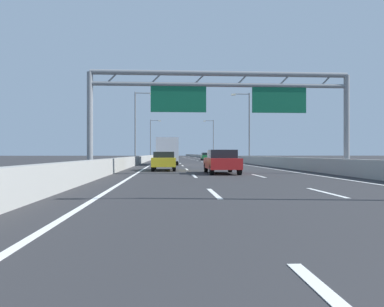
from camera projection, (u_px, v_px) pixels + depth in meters
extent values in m
plane|color=#2D2D30|center=(181.00, 158.00, 99.14)|extent=(260.00, 260.00, 0.00)
cube|color=white|center=(214.00, 193.00, 11.70)|extent=(0.16, 3.00, 0.01)
cube|color=white|center=(194.00, 176.00, 20.68)|extent=(0.16, 3.00, 0.01)
cube|color=white|center=(187.00, 169.00, 29.67)|extent=(0.16, 3.00, 0.01)
cube|color=white|center=(183.00, 166.00, 38.65)|extent=(0.16, 3.00, 0.01)
cube|color=white|center=(180.00, 163.00, 47.63)|extent=(0.16, 3.00, 0.01)
cube|color=white|center=(178.00, 162.00, 56.61)|extent=(0.16, 3.00, 0.01)
cube|color=white|center=(177.00, 161.00, 65.60)|extent=(0.16, 3.00, 0.01)
cube|color=white|center=(176.00, 160.00, 74.58)|extent=(0.16, 3.00, 0.01)
cube|color=white|center=(175.00, 159.00, 83.56)|extent=(0.16, 3.00, 0.01)
cube|color=white|center=(175.00, 159.00, 92.55)|extent=(0.16, 3.00, 0.01)
cube|color=white|center=(174.00, 158.00, 101.53)|extent=(0.16, 3.00, 0.01)
cube|color=white|center=(174.00, 158.00, 110.51)|extent=(0.16, 3.00, 0.01)
cube|color=white|center=(173.00, 158.00, 119.49)|extent=(0.16, 3.00, 0.01)
cube|color=white|center=(173.00, 157.00, 128.48)|extent=(0.16, 3.00, 0.01)
cube|color=white|center=(173.00, 157.00, 137.46)|extent=(0.16, 3.00, 0.01)
cube|color=white|center=(173.00, 157.00, 146.44)|extent=(0.16, 3.00, 0.01)
cube|color=white|center=(172.00, 157.00, 155.43)|extent=(0.16, 3.00, 0.01)
cube|color=white|center=(326.00, 193.00, 11.92)|extent=(0.16, 3.00, 0.01)
cube|color=white|center=(258.00, 176.00, 20.90)|extent=(0.16, 3.00, 0.01)
cube|color=white|center=(232.00, 169.00, 29.89)|extent=(0.16, 3.00, 0.01)
cube|color=white|center=(217.00, 166.00, 38.87)|extent=(0.16, 3.00, 0.01)
cube|color=white|center=(208.00, 163.00, 47.85)|extent=(0.16, 3.00, 0.01)
cube|color=white|center=(202.00, 162.00, 56.84)|extent=(0.16, 3.00, 0.01)
cube|color=white|center=(197.00, 161.00, 65.82)|extent=(0.16, 3.00, 0.01)
cube|color=white|center=(194.00, 160.00, 74.80)|extent=(0.16, 3.00, 0.01)
cube|color=white|center=(191.00, 159.00, 83.79)|extent=(0.16, 3.00, 0.01)
cube|color=white|center=(189.00, 159.00, 92.77)|extent=(0.16, 3.00, 0.01)
cube|color=white|center=(187.00, 158.00, 101.75)|extent=(0.16, 3.00, 0.01)
cube|color=white|center=(186.00, 158.00, 110.73)|extent=(0.16, 3.00, 0.01)
cube|color=white|center=(185.00, 157.00, 119.72)|extent=(0.16, 3.00, 0.01)
cube|color=white|center=(184.00, 157.00, 128.70)|extent=(0.16, 3.00, 0.01)
cube|color=white|center=(183.00, 157.00, 137.68)|extent=(0.16, 3.00, 0.01)
cube|color=white|center=(182.00, 157.00, 146.67)|extent=(0.16, 3.00, 0.01)
cube|color=white|center=(181.00, 157.00, 155.65)|extent=(0.16, 3.00, 0.01)
cube|color=white|center=(160.00, 159.00, 86.84)|extent=(0.16, 176.00, 0.01)
cube|color=white|center=(205.00, 159.00, 87.49)|extent=(0.16, 176.00, 0.01)
cube|color=#9E9E99|center=(156.00, 156.00, 108.70)|extent=(0.45, 220.00, 0.95)
cube|color=#9E9E99|center=(203.00, 156.00, 109.55)|extent=(0.45, 220.00, 0.95)
cylinder|color=gray|center=(90.00, 123.00, 22.53)|extent=(0.36, 0.36, 6.20)
cylinder|color=gray|center=(347.00, 124.00, 23.51)|extent=(0.36, 0.36, 6.20)
cylinder|color=gray|center=(221.00, 74.00, 23.02)|extent=(15.96, 0.32, 0.32)
cylinder|color=gray|center=(221.00, 85.00, 23.02)|extent=(15.96, 0.26, 0.26)
cylinder|color=gray|center=(112.00, 78.00, 22.61)|extent=(0.74, 0.10, 0.74)
cylinder|color=gray|center=(156.00, 78.00, 22.78)|extent=(0.74, 0.10, 0.74)
cylinder|color=gray|center=(200.00, 79.00, 22.94)|extent=(0.74, 0.10, 0.74)
cylinder|color=gray|center=(242.00, 79.00, 23.10)|extent=(0.74, 0.10, 0.74)
cylinder|color=gray|center=(284.00, 80.00, 23.27)|extent=(0.74, 0.10, 0.74)
cylinder|color=gray|center=(326.00, 81.00, 23.43)|extent=(0.74, 0.10, 0.74)
cube|color=#0F5B3D|center=(179.00, 99.00, 22.86)|extent=(3.40, 0.12, 1.60)
cube|color=#0F5B3D|center=(279.00, 100.00, 23.25)|extent=(3.40, 0.12, 1.60)
cylinder|color=slate|center=(135.00, 127.00, 49.74)|extent=(0.20, 0.20, 9.50)
cylinder|color=slate|center=(144.00, 93.00, 49.80)|extent=(2.20, 0.12, 0.12)
cube|color=#F2EAC6|center=(152.00, 94.00, 49.87)|extent=(0.56, 0.28, 0.20)
cylinder|color=slate|center=(249.00, 128.00, 50.68)|extent=(0.20, 0.20, 9.50)
cylinder|color=slate|center=(241.00, 94.00, 50.62)|extent=(2.20, 0.12, 0.12)
cube|color=#F2EAC6|center=(233.00, 95.00, 50.55)|extent=(0.56, 0.28, 0.20)
cylinder|color=slate|center=(151.00, 139.00, 90.75)|extent=(0.20, 0.20, 9.50)
cylinder|color=slate|center=(155.00, 120.00, 90.82)|extent=(2.20, 0.12, 0.12)
cube|color=#F2EAC6|center=(160.00, 121.00, 90.89)|extent=(0.56, 0.28, 0.20)
cylinder|color=slate|center=(213.00, 139.00, 91.70)|extent=(0.20, 0.20, 9.50)
cylinder|color=slate|center=(209.00, 121.00, 91.63)|extent=(2.20, 0.12, 0.12)
cube|color=#F2EAC6|center=(205.00, 121.00, 91.56)|extent=(0.56, 0.28, 0.20)
cube|color=yellow|center=(164.00, 162.00, 27.91)|extent=(1.71, 4.66, 0.63)
cube|color=black|center=(164.00, 155.00, 28.04)|extent=(1.51, 2.10, 0.44)
cylinder|color=black|center=(155.00, 165.00, 29.64)|extent=(0.22, 0.64, 0.64)
cylinder|color=black|center=(174.00, 165.00, 29.74)|extent=(0.22, 0.64, 0.64)
cylinder|color=black|center=(153.00, 167.00, 26.09)|extent=(0.22, 0.64, 0.64)
cylinder|color=black|center=(174.00, 167.00, 26.18)|extent=(0.22, 0.64, 0.64)
cube|color=black|center=(169.00, 155.00, 123.29)|extent=(1.73, 4.25, 0.64)
cube|color=black|center=(169.00, 154.00, 122.95)|extent=(1.53, 1.79, 0.52)
cylinder|color=black|center=(166.00, 156.00, 124.82)|extent=(0.22, 0.64, 0.64)
cylinder|color=black|center=(171.00, 156.00, 124.91)|extent=(0.22, 0.64, 0.64)
cylinder|color=black|center=(166.00, 156.00, 121.68)|extent=(0.22, 0.64, 0.64)
cylinder|color=black|center=(171.00, 156.00, 121.77)|extent=(0.22, 0.64, 0.64)
cube|color=orange|center=(166.00, 156.00, 84.48)|extent=(1.71, 4.29, 0.71)
cube|color=black|center=(166.00, 154.00, 84.39)|extent=(1.50, 1.81, 0.47)
cylinder|color=black|center=(163.00, 158.00, 86.03)|extent=(0.22, 0.64, 0.64)
cylinder|color=black|center=(170.00, 158.00, 86.12)|extent=(0.22, 0.64, 0.64)
cylinder|color=black|center=(163.00, 158.00, 82.85)|extent=(0.22, 0.64, 0.64)
cylinder|color=black|center=(170.00, 158.00, 82.94)|extent=(0.22, 0.64, 0.64)
cube|color=red|center=(222.00, 163.00, 23.47)|extent=(1.85, 4.45, 0.66)
cube|color=black|center=(222.00, 154.00, 23.30)|extent=(1.63, 2.07, 0.51)
cylinder|color=black|center=(206.00, 167.00, 25.10)|extent=(0.22, 0.64, 0.64)
cylinder|color=black|center=(230.00, 167.00, 25.20)|extent=(0.22, 0.64, 0.64)
cylinder|color=black|center=(212.00, 170.00, 21.75)|extent=(0.22, 0.64, 0.64)
cylinder|color=black|center=(239.00, 170.00, 21.85)|extent=(0.22, 0.64, 0.64)
cube|color=#1E7A38|center=(206.00, 157.00, 70.86)|extent=(1.73, 4.48, 0.65)
cube|color=black|center=(206.00, 154.00, 70.86)|extent=(1.52, 2.05, 0.47)
cylinder|color=black|center=(201.00, 158.00, 72.50)|extent=(0.22, 0.64, 0.64)
cylinder|color=black|center=(209.00, 158.00, 72.59)|extent=(0.22, 0.64, 0.64)
cylinder|color=black|center=(203.00, 159.00, 69.13)|extent=(0.22, 0.64, 0.64)
cylinder|color=black|center=(211.00, 159.00, 69.22)|extent=(0.22, 0.64, 0.64)
cube|color=silver|center=(167.00, 151.00, 45.25)|extent=(2.32, 2.34, 2.13)
cube|color=silver|center=(167.00, 149.00, 40.97)|extent=(2.32, 5.83, 2.46)
cylinder|color=black|center=(159.00, 160.00, 45.46)|extent=(0.28, 0.96, 0.96)
cylinder|color=black|center=(176.00, 160.00, 45.58)|extent=(0.28, 0.96, 0.96)
cylinder|color=black|center=(158.00, 161.00, 39.39)|extent=(0.28, 0.96, 0.96)
cylinder|color=black|center=(177.00, 161.00, 39.52)|extent=(0.28, 0.96, 0.96)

